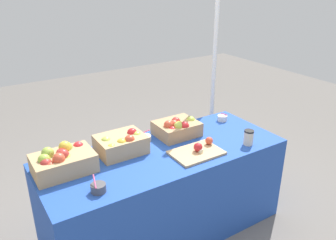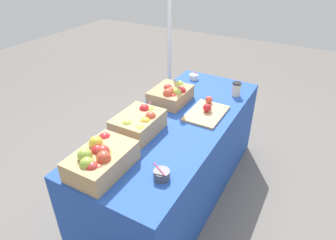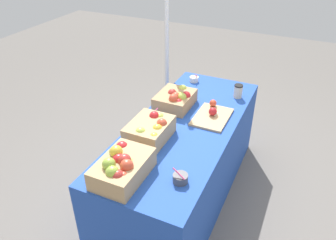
{
  "view_description": "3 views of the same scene",
  "coord_description": "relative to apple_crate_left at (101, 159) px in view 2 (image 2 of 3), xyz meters",
  "views": [
    {
      "loc": [
        -1.22,
        -1.96,
        1.99
      ],
      "look_at": [
        0.03,
        -0.01,
        1.0
      ],
      "focal_mm": 36.64,
      "sensor_mm": 36.0,
      "label": 1
    },
    {
      "loc": [
        -1.72,
        -0.88,
        1.92
      ],
      "look_at": [
        -0.11,
        0.02,
        0.79
      ],
      "focal_mm": 31.46,
      "sensor_mm": 36.0,
      "label": 2
    },
    {
      "loc": [
        -2.07,
        -0.81,
        2.17
      ],
      "look_at": [
        -0.2,
        0.05,
        0.88
      ],
      "focal_mm": 35.7,
      "sensor_mm": 36.0,
      "label": 3
    }
  ],
  "objects": [
    {
      "name": "apple_crate_left",
      "position": [
        0.0,
        0.0,
        0.0
      ],
      "size": [
        0.41,
        0.27,
        0.19
      ],
      "color": "tan",
      "rests_on": "table"
    },
    {
      "name": "cutting_board_front",
      "position": [
        0.94,
        -0.28,
        -0.07
      ],
      "size": [
        0.38,
        0.26,
        0.09
      ],
      "color": "tan",
      "rests_on": "table"
    },
    {
      "name": "apple_crate_right",
      "position": [
        0.98,
        0.06,
        -0.01
      ],
      "size": [
        0.35,
        0.28,
        0.16
      ],
      "color": "tan",
      "rests_on": "table"
    },
    {
      "name": "coffee_cup",
      "position": [
        1.36,
        -0.38,
        -0.02
      ],
      "size": [
        0.08,
        0.08,
        0.12
      ],
      "color": "beige",
      "rests_on": "table"
    },
    {
      "name": "table",
      "position": [
        0.74,
        -0.12,
        -0.45
      ],
      "size": [
        1.9,
        0.76,
        0.74
      ],
      "primitive_type": "cube",
      "color": "#234CAD",
      "rests_on": "ground_plane"
    },
    {
      "name": "tent_pole",
      "position": [
        1.7,
        0.48,
        0.25
      ],
      "size": [
        0.04,
        0.04,
        2.16
      ],
      "primitive_type": "cylinder",
      "color": "white",
      "rests_on": "ground_plane"
    },
    {
      "name": "sample_bowl_near",
      "position": [
        1.5,
        0.09,
        -0.06
      ],
      "size": [
        0.09,
        0.09,
        0.09
      ],
      "color": "silver",
      "rests_on": "table"
    },
    {
      "name": "sample_bowl_far",
      "position": [
        0.7,
        0.11,
        -0.06
      ],
      "size": [
        0.1,
        0.1,
        0.09
      ],
      "color": "silver",
      "rests_on": "table"
    },
    {
      "name": "apple_crate_middle",
      "position": [
        0.45,
        0.04,
        -0.01
      ],
      "size": [
        0.35,
        0.27,
        0.17
      ],
      "color": "tan",
      "rests_on": "table"
    },
    {
      "name": "ground_plane",
      "position": [
        0.74,
        -0.12,
        -0.82
      ],
      "size": [
        10.0,
        10.0,
        0.0
      ],
      "primitive_type": "plane",
      "color": "slate"
    },
    {
      "name": "sample_bowl_mid",
      "position": [
        0.11,
        -0.35,
        -0.06
      ],
      "size": [
        0.1,
        0.1,
        0.11
      ],
      "color": "#4C4C51",
      "rests_on": "table"
    }
  ]
}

